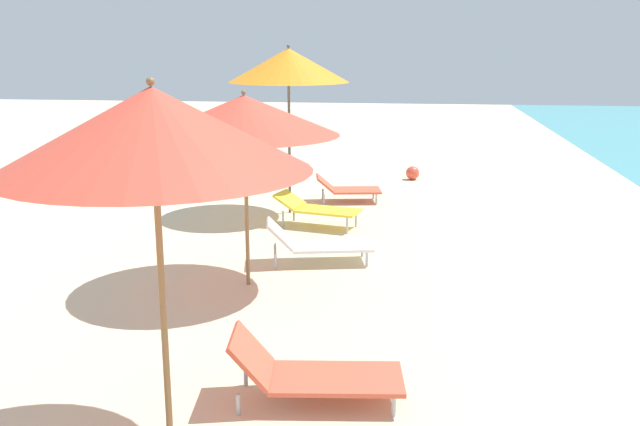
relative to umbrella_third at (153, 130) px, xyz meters
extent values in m
cylinder|color=olive|center=(0.00, 0.00, -1.38)|extent=(0.05, 0.05, 2.18)
cone|color=#E54C38|center=(0.00, 0.00, 0.00)|extent=(2.20, 2.20, 0.58)
sphere|color=olive|center=(0.00, 0.00, 0.32)|extent=(0.06, 0.06, 0.06)
cube|color=#D8593F|center=(1.17, 0.95, -2.26)|extent=(1.21, 0.74, 0.04)
cube|color=#D8593F|center=(0.44, 0.87, -2.05)|extent=(0.41, 0.65, 0.41)
cylinder|color=#B2B2B7|center=(1.62, 1.26, -2.37)|extent=(0.04, 0.04, 0.19)
cylinder|color=#B2B2B7|center=(1.67, 0.74, -2.37)|extent=(0.04, 0.04, 0.19)
cylinder|color=#B2B2B7|center=(0.32, 1.12, -2.37)|extent=(0.04, 0.04, 0.19)
cylinder|color=#B2B2B7|center=(0.38, 0.60, -2.37)|extent=(0.04, 0.04, 0.19)
cylinder|color=olive|center=(-0.28, 3.82, -1.50)|extent=(0.05, 0.05, 1.94)
cone|color=#E54C38|center=(-0.28, 3.82, -0.29)|extent=(2.35, 2.35, 0.49)
sphere|color=olive|center=(-0.28, 3.82, -0.01)|extent=(0.06, 0.06, 0.06)
cube|color=white|center=(0.69, 4.89, -2.23)|extent=(1.23, 0.80, 0.04)
cube|color=white|center=(-0.03, 4.74, -2.03)|extent=(0.47, 0.65, 0.38)
cylinder|color=#B2B2B7|center=(1.10, 5.22, -2.36)|extent=(0.04, 0.04, 0.22)
cylinder|color=#B2B2B7|center=(1.20, 4.74, -2.36)|extent=(0.04, 0.04, 0.22)
cylinder|color=#B2B2B7|center=(-0.15, 4.96, -2.36)|extent=(0.04, 0.04, 0.22)
cylinder|color=#B2B2B7|center=(-0.05, 4.49, -2.36)|extent=(0.04, 0.04, 0.22)
cylinder|color=#4C4C51|center=(-0.41, 7.78, -1.29)|extent=(0.05, 0.05, 2.36)
cone|color=orange|center=(-0.41, 7.78, 0.19)|extent=(2.14, 2.14, 0.59)
sphere|color=#4C4C51|center=(-0.41, 7.78, 0.51)|extent=(0.06, 0.06, 0.06)
cube|color=#D8593F|center=(0.73, 8.84, -2.24)|extent=(1.02, 0.76, 0.04)
cube|color=#D8593F|center=(0.12, 8.74, -2.09)|extent=(0.43, 0.66, 0.29)
cylinder|color=#B2B2B7|center=(1.05, 9.16, -2.36)|extent=(0.04, 0.04, 0.21)
cylinder|color=#B2B2B7|center=(1.13, 8.65, -2.36)|extent=(0.04, 0.04, 0.21)
cylinder|color=#B2B2B7|center=(0.05, 8.99, -2.36)|extent=(0.04, 0.04, 0.21)
cylinder|color=#B2B2B7|center=(0.13, 8.48, -2.36)|extent=(0.04, 0.04, 0.21)
cube|color=yellow|center=(0.42, 6.78, -2.17)|extent=(1.14, 0.80, 0.04)
cube|color=yellow|center=(-0.27, 6.95, -2.04)|extent=(0.53, 0.64, 0.26)
cylinder|color=#B2B2B7|center=(0.88, 6.90, -2.33)|extent=(0.04, 0.04, 0.28)
cylinder|color=#B2B2B7|center=(0.76, 6.45, -2.33)|extent=(0.04, 0.04, 0.28)
cylinder|color=#B2B2B7|center=(-0.24, 7.18, -2.33)|extent=(0.04, 0.04, 0.28)
cylinder|color=#B2B2B7|center=(-0.35, 6.73, -2.33)|extent=(0.04, 0.04, 0.28)
sphere|color=#E54C38|center=(1.82, 11.28, -2.31)|extent=(0.31, 0.31, 0.31)
camera|label=1|loc=(1.74, -4.60, 0.58)|focal=39.41mm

